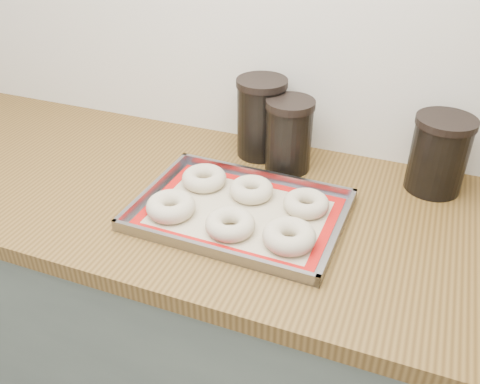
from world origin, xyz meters
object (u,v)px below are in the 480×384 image
at_px(bagel_front_left, 171,206).
at_px(bagel_front_right, 289,236).
at_px(baking_tray, 240,212).
at_px(bagel_front_mid, 230,224).
at_px(canister_right, 439,154).
at_px(bagel_back_mid, 251,190).
at_px(canister_mid, 289,135).
at_px(bagel_back_left, 204,178).
at_px(canister_left, 261,118).
at_px(bagel_back_right, 306,203).

relative_size(bagel_front_left, bagel_front_right, 1.00).
distance_m(baking_tray, bagel_front_mid, 0.07).
height_order(baking_tray, canister_right, canister_right).
height_order(bagel_back_mid, canister_mid, canister_mid).
distance_m(bagel_back_left, canister_mid, 0.24).
distance_m(canister_mid, canister_right, 0.36).
relative_size(bagel_front_right, canister_mid, 0.59).
bearing_deg(bagel_front_mid, canister_right, 41.64).
distance_m(canister_left, canister_mid, 0.10).
relative_size(bagel_front_right, bagel_back_right, 1.08).
bearing_deg(canister_left, bagel_front_left, -104.37).
height_order(canister_mid, canister_right, canister_mid).
bearing_deg(bagel_front_left, canister_left, 75.63).
bearing_deg(bagel_front_mid, canister_mid, 84.13).
bearing_deg(bagel_back_right, canister_right, 38.98).
relative_size(baking_tray, bagel_back_left, 4.31).
height_order(bagel_front_left, canister_left, canister_left).
distance_m(bagel_front_left, bagel_back_mid, 0.20).
xyz_separation_m(bagel_front_left, bagel_front_right, (0.28, -0.01, 0.00)).
bearing_deg(canister_mid, canister_right, 5.41).
relative_size(bagel_front_left, canister_left, 0.52).
bearing_deg(baking_tray, canister_left, 100.38).
xyz_separation_m(baking_tray, canister_left, (-0.05, 0.29, 0.10)).
bearing_deg(canister_left, bagel_back_mid, -76.11).
relative_size(baking_tray, bagel_back_right, 4.54).
bearing_deg(bagel_back_mid, baking_tray, -90.36).
bearing_deg(bagel_back_right, bagel_back_mid, 176.30).
height_order(bagel_front_mid, bagel_back_right, bagel_front_mid).
bearing_deg(bagel_back_left, canister_left, 71.05).
bearing_deg(bagel_front_right, canister_right, 52.83).
bearing_deg(canister_mid, bagel_front_left, -120.91).
bearing_deg(canister_left, canister_right, -1.84).
bearing_deg(canister_left, baking_tray, -79.62).
bearing_deg(bagel_back_left, bagel_back_mid, -2.98).
bearing_deg(canister_mid, bagel_front_mid, -95.87).
distance_m(bagel_back_right, canister_left, 0.31).
relative_size(bagel_front_right, bagel_back_mid, 1.08).
height_order(bagel_front_mid, bagel_back_left, same).
bearing_deg(bagel_back_mid, bagel_front_right, -46.45).
bearing_deg(bagel_back_right, canister_left, 130.00).
bearing_deg(bagel_back_mid, canister_mid, 77.46).
bearing_deg(bagel_front_mid, baking_tray, 94.43).
height_order(canister_left, canister_right, canister_left).
bearing_deg(bagel_back_mid, bagel_front_left, -137.00).
distance_m(baking_tray, canister_right, 0.49).
distance_m(bagel_front_right, canister_mid, 0.33).
xyz_separation_m(bagel_front_right, bagel_back_mid, (-0.13, 0.14, -0.00)).
bearing_deg(bagel_back_mid, bagel_back_left, 177.02).
height_order(bagel_front_mid, canister_mid, canister_mid).
distance_m(bagel_front_right, canister_left, 0.41).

